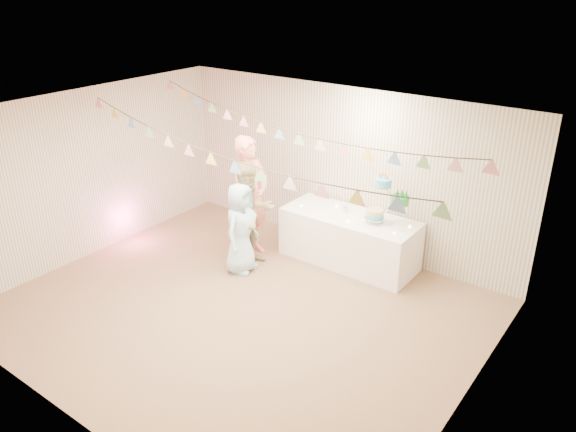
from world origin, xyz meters
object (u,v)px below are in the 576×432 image
Objects in this scene: cake_stand at (386,203)px; person_adult_a at (250,197)px; table at (349,239)px; person_child at (241,228)px; person_adult_b at (250,215)px.

person_adult_a reaches higher than cake_stand.
person_child reaches higher than table.
cake_stand is at bearing -38.94° from person_adult_b.
person_adult_b is (-1.17, -0.95, 0.43)m from table.
person_adult_b reaches higher than cake_stand.
person_child is (-1.71, -1.23, -0.41)m from cake_stand.
cake_stand is (0.55, 0.05, 0.72)m from table.
person_adult_a is (-1.38, -0.69, 0.58)m from table.
table is 1.68m from person_child.
cake_stand is at bearing -62.80° from person_adult_a.
cake_stand is at bearing -64.45° from person_child.
person_adult_b is (0.21, -0.25, -0.15)m from person_adult_a.
table is at bearing -174.81° from cake_stand.
person_adult_b is 1.19× the size of person_child.
table is 1.56m from person_adult_b.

